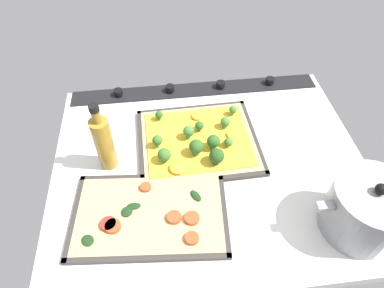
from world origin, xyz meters
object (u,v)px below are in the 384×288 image
Objects in this scene: baking_tray_front at (198,142)px; broccoli_pizza at (198,140)px; baking_tray_back at (150,215)px; cooking_pot at (366,210)px; veggie_pizza_back at (150,214)px; oil_bottle at (104,142)px.

broccoli_pizza reaches higher than baking_tray_front.
cooking_pot reaches higher than baking_tray_back.
veggie_pizza_back is at bearing 55.73° from broccoli_pizza.
cooking_pot is (-47.37, 7.92, 5.82)cm from veggie_pizza_back.
baking_tray_back is at bearing -98.37° from veggie_pizza_back.
cooking_pot is at bearing 137.60° from baking_tray_front.
broccoli_pizza is at bearing -124.48° from baking_tray_back.
broccoli_pizza is 1.30× the size of cooking_pot.
broccoli_pizza is at bearing -171.35° from oil_bottle.
veggie_pizza_back is at bearing 120.10° from oil_bottle.
cooking_pot reaches higher than baking_tray_front.
broccoli_pizza reaches higher than veggie_pizza_back.
baking_tray_front is 26.44cm from veggie_pizza_back.
veggie_pizza_back is (14.49, 22.10, 0.69)cm from baking_tray_front.
broccoli_pizza is 44.23cm from cooking_pot.
veggie_pizza_back is 1.71× the size of oil_bottle.
oil_bottle reaches higher than veggie_pizza_back.
broccoli_pizza is 0.82× the size of baking_tray_back.
veggie_pizza_back reaches higher than baking_tray_front.
baking_tray_back is at bearing 55.52° from broccoli_pizza.
baking_tray_back is at bearing 56.56° from baking_tray_front.
baking_tray_front is at bearing -92.63° from broccoli_pizza.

